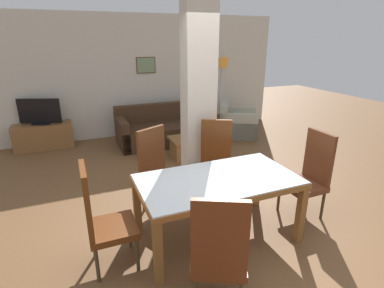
{
  "coord_description": "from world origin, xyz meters",
  "views": [
    {
      "loc": [
        -1.39,
        -2.61,
        2.2
      ],
      "look_at": [
        0.0,
        0.75,
        0.9
      ],
      "focal_mm": 28.0,
      "sensor_mm": 36.0,
      "label": 1
    }
  ],
  "objects_px": {
    "dining_chair_far_right": "(216,158)",
    "sofa": "(166,130)",
    "dining_table": "(218,190)",
    "tv_stand": "(44,136)",
    "dining_chair_head_right": "(310,173)",
    "floor_lamp": "(221,71)",
    "dining_chair_far_left": "(158,169)",
    "dining_chair_head_left": "(101,217)",
    "bottle": "(191,129)",
    "tv_screen": "(40,112)",
    "dining_chair_near_left": "(219,252)",
    "armchair": "(236,124)",
    "coffee_table": "(186,147)"
  },
  "relations": [
    {
      "from": "dining_chair_far_right",
      "to": "sofa",
      "type": "xyz_separation_m",
      "value": [
        0.07,
        2.55,
        -0.3
      ]
    },
    {
      "from": "dining_table",
      "to": "tv_stand",
      "type": "xyz_separation_m",
      "value": [
        -1.98,
        4.02,
        -0.35
      ]
    },
    {
      "from": "dining_chair_head_right",
      "to": "tv_stand",
      "type": "distance_m",
      "value": 5.2
    },
    {
      "from": "floor_lamp",
      "to": "tv_stand",
      "type": "bearing_deg",
      "value": 174.43
    },
    {
      "from": "dining_chair_far_left",
      "to": "tv_stand",
      "type": "relative_size",
      "value": 0.98
    },
    {
      "from": "dining_chair_head_left",
      "to": "bottle",
      "type": "bearing_deg",
      "value": 142.16
    },
    {
      "from": "dining_chair_far_right",
      "to": "tv_stand",
      "type": "height_order",
      "value": "dining_chair_far_right"
    },
    {
      "from": "dining_table",
      "to": "tv_screen",
      "type": "xyz_separation_m",
      "value": [
        -1.98,
        4.02,
        0.17
      ]
    },
    {
      "from": "dining_chair_near_left",
      "to": "bottle",
      "type": "relative_size",
      "value": 4.09
    },
    {
      "from": "dining_chair_far_right",
      "to": "armchair",
      "type": "xyz_separation_m",
      "value": [
        1.74,
        2.37,
        -0.3
      ]
    },
    {
      "from": "dining_chair_head_right",
      "to": "tv_stand",
      "type": "xyz_separation_m",
      "value": [
        -3.29,
        4.02,
        -0.31
      ]
    },
    {
      "from": "dining_chair_near_left",
      "to": "sofa",
      "type": "xyz_separation_m",
      "value": [
        0.94,
        4.32,
        -0.3
      ]
    },
    {
      "from": "armchair",
      "to": "bottle",
      "type": "relative_size",
      "value": 4.22
    },
    {
      "from": "dining_chair_near_left",
      "to": "armchair",
      "type": "bearing_deg",
      "value": 84.48
    },
    {
      "from": "armchair",
      "to": "dining_chair_far_right",
      "type": "bearing_deg",
      "value": -7.82
    },
    {
      "from": "dining_chair_far_right",
      "to": "floor_lamp",
      "type": "height_order",
      "value": "floor_lamp"
    },
    {
      "from": "dining_table",
      "to": "floor_lamp",
      "type": "distance_m",
      "value": 4.21
    },
    {
      "from": "dining_chair_head_right",
      "to": "dining_chair_far_left",
      "type": "bearing_deg",
      "value": 63.56
    },
    {
      "from": "dining_chair_far_right",
      "to": "dining_chair_head_right",
      "type": "distance_m",
      "value": 1.26
    },
    {
      "from": "coffee_table",
      "to": "tv_stand",
      "type": "xyz_separation_m",
      "value": [
        -2.55,
        1.61,
        0.05
      ]
    },
    {
      "from": "sofa",
      "to": "tv_screen",
      "type": "distance_m",
      "value": 2.59
    },
    {
      "from": "dining_chair_far_right",
      "to": "dining_chair_head_right",
      "type": "bearing_deg",
      "value": 159.74
    },
    {
      "from": "dining_chair_head_left",
      "to": "bottle",
      "type": "distance_m",
      "value": 3.23
    },
    {
      "from": "dining_chair_far_right",
      "to": "coffee_table",
      "type": "relative_size",
      "value": 1.8
    },
    {
      "from": "dining_table",
      "to": "dining_chair_head_right",
      "type": "distance_m",
      "value": 1.31
    },
    {
      "from": "coffee_table",
      "to": "dining_chair_near_left",
      "type": "bearing_deg",
      "value": -107.04
    },
    {
      "from": "dining_chair_head_left",
      "to": "dining_chair_far_right",
      "type": "relative_size",
      "value": 1.0
    },
    {
      "from": "dining_chair_far_left",
      "to": "tv_stand",
      "type": "xyz_separation_m",
      "value": [
        -1.54,
        3.15,
        -0.31
      ]
    },
    {
      "from": "dining_chair_far_left",
      "to": "sofa",
      "type": "xyz_separation_m",
      "value": [
        0.94,
        2.59,
        -0.3
      ]
    },
    {
      "from": "dining_chair_far_right",
      "to": "dining_chair_near_left",
      "type": "relative_size",
      "value": 1.0
    },
    {
      "from": "dining_chair_head_right",
      "to": "coffee_table",
      "type": "bearing_deg",
      "value": 17.13
    },
    {
      "from": "dining_chair_head_left",
      "to": "sofa",
      "type": "distance_m",
      "value": 3.89
    },
    {
      "from": "dining_chair_far_left",
      "to": "dining_chair_near_left",
      "type": "distance_m",
      "value": 1.73
    },
    {
      "from": "bottle",
      "to": "tv_stand",
      "type": "height_order",
      "value": "bottle"
    },
    {
      "from": "tv_stand",
      "to": "tv_screen",
      "type": "bearing_deg",
      "value": 0.0
    },
    {
      "from": "sofa",
      "to": "bottle",
      "type": "relative_size",
      "value": 7.69
    },
    {
      "from": "dining_chair_head_right",
      "to": "floor_lamp",
      "type": "bearing_deg",
      "value": -9.63
    },
    {
      "from": "tv_screen",
      "to": "floor_lamp",
      "type": "distance_m",
      "value": 3.98
    },
    {
      "from": "tv_screen",
      "to": "tv_stand",
      "type": "bearing_deg",
      "value": -0.0
    },
    {
      "from": "dining_chair_head_right",
      "to": "tv_screen",
      "type": "relative_size",
      "value": 1.39
    },
    {
      "from": "dining_table",
      "to": "dining_chair_far_left",
      "type": "height_order",
      "value": "dining_chair_far_left"
    },
    {
      "from": "dining_chair_near_left",
      "to": "sofa",
      "type": "bearing_deg",
      "value": 104.45
    },
    {
      "from": "dining_chair_head_left",
      "to": "dining_chair_head_right",
      "type": "bearing_deg",
      "value": 90.0
    },
    {
      "from": "sofa",
      "to": "armchair",
      "type": "bearing_deg",
      "value": 173.8
    },
    {
      "from": "dining_chair_near_left",
      "to": "bottle",
      "type": "height_order",
      "value": "dining_chair_near_left"
    },
    {
      "from": "dining_chair_far_right",
      "to": "sofa",
      "type": "height_order",
      "value": "dining_chair_far_right"
    },
    {
      "from": "dining_chair_head_right",
      "to": "sofa",
      "type": "relative_size",
      "value": 0.53
    },
    {
      "from": "dining_chair_near_left",
      "to": "dining_table",
      "type": "bearing_deg",
      "value": 90.0
    },
    {
      "from": "dining_chair_head_right",
      "to": "sofa",
      "type": "xyz_separation_m",
      "value": [
        -0.81,
        3.46,
        -0.3
      ]
    },
    {
      "from": "dining_chair_head_right",
      "to": "dining_table",
      "type": "bearing_deg",
      "value": 90.0
    }
  ]
}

